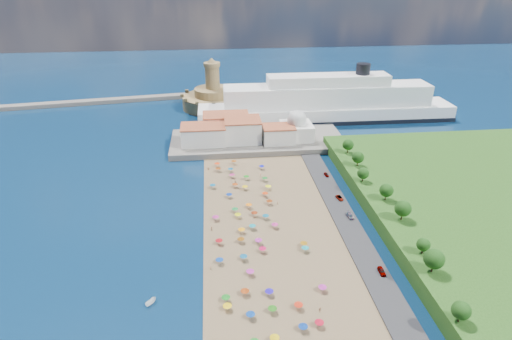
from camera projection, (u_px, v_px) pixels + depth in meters
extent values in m
plane|color=#071938|center=(252.00, 219.00, 158.74)|extent=(700.00, 700.00, 0.00)
cube|color=#59544C|center=(258.00, 141.00, 224.36)|extent=(90.00, 36.00, 3.00)
cube|color=#59544C|center=(214.00, 121.00, 253.71)|extent=(18.00, 70.00, 2.40)
cube|color=#59544C|center=(66.00, 104.00, 284.60)|extent=(199.03, 34.77, 2.60)
cube|color=silver|center=(203.00, 135.00, 215.50)|extent=(22.00, 14.00, 9.00)
cube|color=silver|center=(243.00, 130.00, 218.75)|extent=(18.00, 16.00, 11.00)
cube|color=silver|center=(278.00, 135.00, 217.54)|extent=(16.00, 12.00, 8.00)
cube|color=silver|center=(226.00, 124.00, 228.95)|extent=(24.00, 14.00, 10.00)
cube|color=silver|center=(296.00, 131.00, 222.08)|extent=(16.00, 16.00, 8.00)
sphere|color=silver|center=(297.00, 120.00, 219.46)|extent=(10.00, 10.00, 10.00)
cylinder|color=silver|center=(297.00, 113.00, 217.80)|extent=(1.20, 1.20, 1.60)
cylinder|color=#A38B51|center=(213.00, 102.00, 279.33)|extent=(40.00, 40.00, 8.00)
cylinder|color=#A38B51|center=(213.00, 92.00, 276.50)|extent=(24.00, 24.00, 5.00)
cylinder|color=#A38B51|center=(212.00, 77.00, 272.35)|extent=(9.00, 9.00, 14.00)
cylinder|color=#A38B51|center=(212.00, 64.00, 268.78)|extent=(10.40, 10.40, 2.40)
cone|color=#A38B51|center=(212.00, 60.00, 267.60)|extent=(6.00, 6.00, 3.00)
cube|color=black|center=(325.00, 118.00, 258.66)|extent=(153.44, 23.98, 2.47)
cube|color=white|center=(326.00, 113.00, 257.21)|extent=(152.44, 23.57, 9.14)
cube|color=white|center=(327.00, 95.00, 252.56)|extent=(121.96, 19.26, 12.18)
cube|color=white|center=(328.00, 80.00, 248.57)|extent=(71.17, 14.79, 6.09)
cylinder|color=black|center=(363.00, 69.00, 247.70)|extent=(8.12, 8.12, 6.09)
cylinder|color=gray|center=(235.00, 210.00, 162.00)|extent=(0.07, 0.07, 2.00)
cone|color=#168035|center=(235.00, 208.00, 161.60)|extent=(2.50, 2.50, 0.60)
cylinder|color=gray|center=(254.00, 214.00, 159.49)|extent=(0.07, 0.07, 2.00)
cone|color=maroon|center=(254.00, 212.00, 159.09)|extent=(2.50, 2.50, 0.60)
cylinder|color=gray|center=(213.00, 186.00, 179.42)|extent=(0.07, 0.07, 2.00)
cone|color=#0E5A83|center=(213.00, 184.00, 179.03)|extent=(2.50, 2.50, 0.60)
cylinder|color=gray|center=(251.00, 316.00, 113.52)|extent=(0.07, 0.07, 2.00)
cone|color=#0B3A96|center=(251.00, 313.00, 113.13)|extent=(2.50, 2.50, 0.60)
cylinder|color=gray|center=(275.00, 339.00, 106.41)|extent=(0.07, 0.07, 2.00)
cone|color=yellow|center=(275.00, 337.00, 106.02)|extent=(2.50, 2.50, 0.60)
cylinder|color=gray|center=(303.00, 328.00, 109.70)|extent=(0.07, 0.07, 2.00)
cone|color=navy|center=(303.00, 325.00, 109.31)|extent=(2.50, 2.50, 0.60)
cylinder|color=gray|center=(226.00, 299.00, 119.25)|extent=(0.07, 0.07, 2.00)
cone|color=#167F1C|center=(226.00, 296.00, 118.85)|extent=(2.50, 2.50, 0.60)
cylinder|color=gray|center=(216.00, 218.00, 156.92)|extent=(0.07, 0.07, 2.00)
cone|color=#AE257D|center=(216.00, 216.00, 156.53)|extent=(2.50, 2.50, 0.60)
cylinder|color=gray|center=(272.00, 310.00, 115.42)|extent=(0.07, 0.07, 2.00)
cone|color=#227615|center=(272.00, 307.00, 115.03)|extent=(2.50, 2.50, 0.60)
cylinder|color=gray|center=(229.00, 196.00, 172.16)|extent=(0.07, 0.07, 2.00)
cone|color=navy|center=(229.00, 194.00, 171.77)|extent=(2.50, 2.50, 0.60)
cylinder|color=gray|center=(217.00, 165.00, 198.67)|extent=(0.07, 0.07, 2.00)
cone|color=red|center=(217.00, 163.00, 198.28)|extent=(2.50, 2.50, 0.60)
cylinder|color=gray|center=(258.00, 241.00, 143.80)|extent=(0.07, 0.07, 2.00)
cone|color=#B627A0|center=(258.00, 239.00, 143.41)|extent=(2.50, 2.50, 0.60)
cylinder|color=gray|center=(220.00, 261.00, 134.30)|extent=(0.07, 0.07, 2.00)
cone|color=#0B3B98|center=(219.00, 259.00, 133.91)|extent=(2.50, 2.50, 0.60)
cylinder|color=gray|center=(298.00, 306.00, 116.65)|extent=(0.07, 0.07, 2.00)
cone|color=red|center=(299.00, 304.00, 116.26)|extent=(2.50, 2.50, 0.60)
cylinder|color=gray|center=(235.00, 185.00, 180.05)|extent=(0.07, 0.07, 2.00)
cone|color=#A43B0D|center=(235.00, 184.00, 179.66)|extent=(2.50, 2.50, 0.60)
cylinder|color=gray|center=(265.00, 179.00, 185.33)|extent=(0.07, 0.07, 2.00)
cone|color=#147122|center=(265.00, 177.00, 184.94)|extent=(2.50, 2.50, 0.60)
cylinder|color=gray|center=(241.00, 240.00, 144.38)|extent=(0.07, 0.07, 2.00)
cone|color=brown|center=(241.00, 238.00, 143.98)|extent=(2.50, 2.50, 0.60)
cylinder|color=gray|center=(269.00, 293.00, 121.42)|extent=(0.07, 0.07, 2.00)
cone|color=#200EBC|center=(269.00, 290.00, 121.03)|extent=(2.50, 2.50, 0.60)
cylinder|color=gray|center=(265.00, 194.00, 173.05)|extent=(0.07, 0.07, 2.00)
cone|color=red|center=(265.00, 192.00, 172.66)|extent=(2.50, 2.50, 0.60)
cylinder|color=gray|center=(305.00, 249.00, 139.91)|extent=(0.07, 0.07, 2.00)
cone|color=teal|center=(305.00, 247.00, 139.52)|extent=(2.50, 2.50, 0.60)
cylinder|color=gray|center=(268.00, 187.00, 178.46)|extent=(0.07, 0.07, 2.00)
cone|color=#EBEE0C|center=(268.00, 186.00, 178.07)|extent=(2.50, 2.50, 0.60)
cylinder|color=gray|center=(245.00, 292.00, 121.54)|extent=(0.07, 0.07, 2.00)
cone|color=#A3390D|center=(245.00, 290.00, 121.14)|extent=(2.50, 2.50, 0.60)
cylinder|color=gray|center=(249.00, 206.00, 164.85)|extent=(0.07, 0.07, 2.00)
cone|color=orange|center=(249.00, 204.00, 164.46)|extent=(2.50, 2.50, 0.60)
cylinder|color=gray|center=(230.00, 170.00, 193.49)|extent=(0.07, 0.07, 2.00)
cone|color=#0D537D|center=(230.00, 168.00, 193.10)|extent=(2.50, 2.50, 0.60)
cylinder|color=gray|center=(244.00, 258.00, 135.90)|extent=(0.07, 0.07, 2.00)
cone|color=#0E5581|center=(244.00, 255.00, 135.51)|extent=(2.50, 2.50, 0.60)
cylinder|color=gray|center=(304.00, 244.00, 142.27)|extent=(0.07, 0.07, 2.00)
cone|color=#9A660E|center=(304.00, 242.00, 141.88)|extent=(2.50, 2.50, 0.60)
cylinder|color=gray|center=(250.00, 273.00, 129.27)|extent=(0.07, 0.07, 2.00)
cone|color=#BC289E|center=(250.00, 270.00, 128.88)|extent=(2.50, 2.50, 0.60)
cylinder|color=gray|center=(218.00, 170.00, 193.73)|extent=(0.07, 0.07, 2.00)
cone|color=#8A3A0C|center=(218.00, 168.00, 193.33)|extent=(2.50, 2.50, 0.60)
cylinder|color=gray|center=(245.00, 188.00, 178.24)|extent=(0.07, 0.07, 2.00)
cone|color=yellow|center=(245.00, 186.00, 177.85)|extent=(2.50, 2.50, 0.60)
cylinder|color=gray|center=(227.00, 307.00, 116.27)|extent=(0.07, 0.07, 2.00)
cone|color=yellow|center=(227.00, 305.00, 115.88)|extent=(2.50, 2.50, 0.60)
cylinder|color=gray|center=(246.00, 178.00, 186.62)|extent=(0.07, 0.07, 2.00)
cone|color=#188317|center=(246.00, 176.00, 186.23)|extent=(2.50, 2.50, 0.60)
cylinder|color=gray|center=(262.00, 167.00, 196.18)|extent=(0.07, 0.07, 2.00)
cone|color=#0E15BE|center=(262.00, 165.00, 195.78)|extent=(2.50, 2.50, 0.60)
cylinder|color=gray|center=(252.00, 227.00, 151.64)|extent=(0.07, 0.07, 2.00)
cone|color=#108393|center=(252.00, 225.00, 151.25)|extent=(2.50, 2.50, 0.60)
cylinder|color=gray|center=(232.00, 176.00, 188.10)|extent=(0.07, 0.07, 2.00)
cone|color=#BA276D|center=(232.00, 174.00, 187.71)|extent=(2.50, 2.50, 0.60)
cylinder|color=gray|center=(322.00, 289.00, 122.97)|extent=(0.07, 0.07, 2.00)
cone|color=#BA289D|center=(323.00, 286.00, 122.57)|extent=(2.50, 2.50, 0.60)
cylinder|color=gray|center=(275.00, 226.00, 152.44)|extent=(0.07, 0.07, 2.00)
cone|color=#B72777|center=(275.00, 224.00, 152.04)|extent=(2.50, 2.50, 0.60)
cylinder|color=gray|center=(266.00, 217.00, 157.70)|extent=(0.07, 0.07, 2.00)
cone|color=#0E6183|center=(266.00, 215.00, 157.31)|extent=(2.50, 2.50, 0.60)
cylinder|color=gray|center=(269.00, 202.00, 167.40)|extent=(0.07, 0.07, 2.00)
cone|color=maroon|center=(269.00, 200.00, 167.00)|extent=(2.50, 2.50, 0.60)
cylinder|color=gray|center=(234.00, 162.00, 201.00)|extent=(0.07, 0.07, 2.00)
cone|color=#8E410C|center=(234.00, 161.00, 200.61)|extent=(2.50, 2.50, 0.60)
cylinder|color=gray|center=(319.00, 324.00, 110.93)|extent=(0.07, 0.07, 2.00)
cone|color=#B30E25|center=(319.00, 321.00, 110.54)|extent=(2.50, 2.50, 0.60)
cylinder|color=gray|center=(242.00, 231.00, 149.52)|extent=(0.07, 0.07, 2.00)
cone|color=orange|center=(241.00, 229.00, 149.13)|extent=(2.50, 2.50, 0.60)
cylinder|color=gray|center=(263.00, 250.00, 139.54)|extent=(0.07, 0.07, 2.00)
cone|color=#BE0F45|center=(263.00, 248.00, 139.14)|extent=(2.50, 2.50, 0.60)
cylinder|color=gray|center=(238.00, 216.00, 158.41)|extent=(0.07, 0.07, 2.00)
cone|color=#DCE10C|center=(238.00, 214.00, 158.02)|extent=(2.50, 2.50, 0.60)
cylinder|color=gray|center=(219.00, 242.00, 143.58)|extent=(0.07, 0.07, 2.00)
cone|color=#A40D14|center=(219.00, 240.00, 143.19)|extent=(2.50, 2.50, 0.60)
imported|color=tan|center=(212.00, 228.00, 151.17)|extent=(0.86, 0.70, 1.63)
imported|color=tan|center=(210.00, 267.00, 131.85)|extent=(0.42, 0.62, 1.66)
imported|color=tan|center=(278.00, 203.00, 167.26)|extent=(0.67, 0.69, 1.60)
imported|color=tan|center=(208.00, 169.00, 194.89)|extent=(1.11, 0.73, 1.75)
imported|color=tan|center=(257.00, 240.00, 145.01)|extent=(0.85, 0.56, 1.74)
imported|color=tan|center=(320.00, 309.00, 115.81)|extent=(1.05, 0.71, 1.66)
imported|color=tan|center=(235.00, 182.00, 182.98)|extent=(0.62, 0.79, 1.61)
imported|color=tan|center=(248.00, 290.00, 122.40)|extent=(1.47, 1.72, 1.86)
imported|color=tan|center=(260.00, 175.00, 189.64)|extent=(1.11, 1.22, 1.64)
imported|color=white|center=(151.00, 302.00, 118.67)|extent=(3.51, 3.95, 1.49)
imported|color=gray|center=(382.00, 271.00, 129.72)|extent=(1.85, 4.25, 1.43)
imported|color=gray|center=(350.00, 216.00, 158.17)|extent=(2.30, 4.80, 1.35)
imported|color=gray|center=(340.00, 198.00, 170.48)|extent=(2.64, 4.54, 1.19)
imported|color=gray|center=(326.00, 175.00, 189.18)|extent=(1.78, 3.75, 1.24)
cylinder|color=#382314|center=(459.00, 318.00, 104.84)|extent=(0.50, 0.50, 2.60)
sphere|color=#14380F|center=(461.00, 310.00, 103.82)|extent=(4.67, 4.67, 4.67)
cylinder|color=#382314|center=(432.00, 267.00, 121.73)|extent=(0.50, 0.50, 3.26)
sphere|color=#14380F|center=(434.00, 259.00, 120.45)|extent=(5.87, 5.87, 5.87)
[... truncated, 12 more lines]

